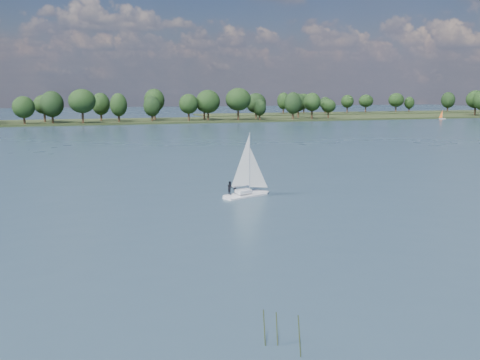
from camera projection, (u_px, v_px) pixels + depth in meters
ground at (164, 146)px, 131.32m from camera, size 700.00×700.00×0.00m
far_shore at (117, 122)px, 236.03m from camera, size 660.00×40.00×1.50m
far_shore_back at (372, 113)px, 331.32m from camera, size 220.00×30.00×1.40m
sailboat at (245, 178)px, 67.95m from camera, size 6.72×4.10×8.57m
dinghy_orange at (442, 117)px, 264.33m from camera, size 3.27×2.33×4.87m
treeline at (92, 104)px, 227.90m from camera, size 562.16×74.23×18.24m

